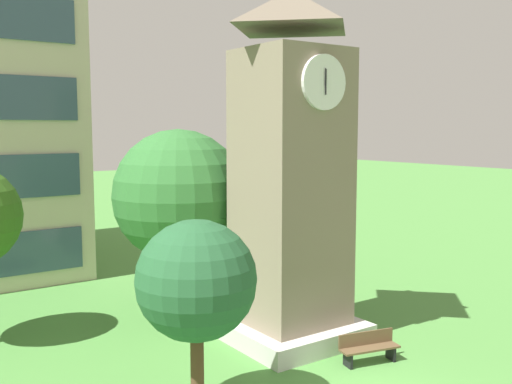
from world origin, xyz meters
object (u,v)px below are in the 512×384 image
(park_bench, at_px, (369,347))
(clock_tower, at_px, (291,187))
(tree_near_tower, at_px, (179,196))
(tree_streetside, at_px, (196,281))

(park_bench, bearing_deg, clock_tower, 102.24)
(tree_near_tower, distance_m, tree_streetside, 7.54)
(clock_tower, distance_m, tree_near_tower, 4.40)
(tree_near_tower, height_order, tree_streetside, tree_near_tower)
(clock_tower, height_order, tree_near_tower, clock_tower)
(park_bench, xyz_separation_m, tree_streetside, (-5.64, 0.03, 2.82))
(tree_near_tower, bearing_deg, tree_streetside, -114.63)
(tree_near_tower, bearing_deg, clock_tower, -64.17)
(clock_tower, bearing_deg, tree_streetside, -150.37)
(clock_tower, bearing_deg, tree_near_tower, 115.83)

